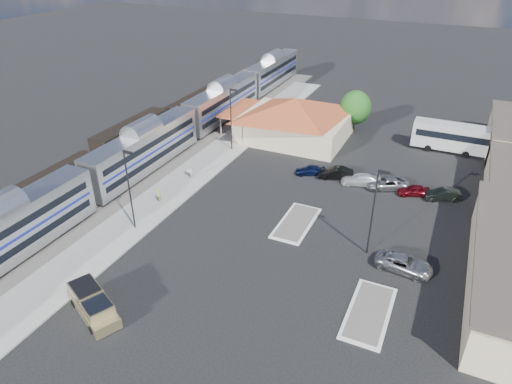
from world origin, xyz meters
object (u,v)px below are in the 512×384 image
at_px(station_depot, 295,118).
at_px(coach_bus, 459,137).
at_px(pickup_truck, 93,305).
at_px(suv, 404,264).

distance_m(station_depot, coach_bus, 23.26).
xyz_separation_m(station_depot, coach_bus, (22.77, 4.65, -0.83)).
bearing_deg(coach_bus, pickup_truck, 152.27).
relative_size(station_depot, pickup_truck, 2.96).
bearing_deg(suv, pickup_truck, 132.71).
height_order(suv, coach_bus, coach_bus).
bearing_deg(station_depot, coach_bus, 11.54).
bearing_deg(station_depot, pickup_truck, -92.27).
bearing_deg(suv, station_depot, 44.83).
distance_m(suv, coach_bus, 29.99).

